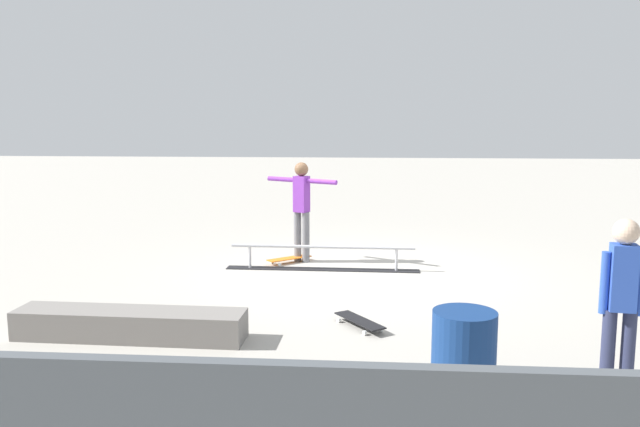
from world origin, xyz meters
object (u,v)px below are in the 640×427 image
object	(u,v)px
skate_ledge	(130,324)
skater_main	(302,204)
trash_bin	(463,357)
skateboard_main	(289,259)
bystander_blue_shirt	(621,299)
loose_skateboard_black	(360,321)
grind_rail	(322,259)

from	to	relation	value
skate_ledge	skater_main	xyz separation A→B (m)	(-1.50, -4.06, 0.83)
skater_main	trash_bin	size ratio (longest dim) A/B	2.10
skateboard_main	bystander_blue_shirt	world-z (taller)	bystander_blue_shirt
bystander_blue_shirt	skate_ledge	bearing A→B (deg)	173.26
skater_main	trash_bin	world-z (taller)	skater_main
skater_main	skateboard_main	world-z (taller)	skater_main
skateboard_main	skater_main	bearing A→B (deg)	-10.74
loose_skateboard_black	trash_bin	xyz separation A→B (m)	(-0.93, 1.97, 0.33)
grind_rail	skate_ledge	xyz separation A→B (m)	(1.90, 3.48, -0.01)
bystander_blue_shirt	trash_bin	xyz separation A→B (m)	(1.34, 0.15, -0.50)
grind_rail	skate_ledge	distance (m)	3.97
skate_ledge	trash_bin	world-z (taller)	trash_bin
skater_main	bystander_blue_shirt	world-z (taller)	skater_main
grind_rail	skater_main	xyz separation A→B (m)	(0.40, -0.58, 0.82)
grind_rail	skate_ledge	bearing A→B (deg)	61.95
skate_ledge	loose_skateboard_black	xyz separation A→B (m)	(-2.56, -0.61, -0.09)
skater_main	loose_skateboard_black	bearing A→B (deg)	-45.25
skate_ledge	skater_main	size ratio (longest dim) A/B	1.52
skateboard_main	trash_bin	distance (m)	5.76
skate_ledge	bystander_blue_shirt	xyz separation A→B (m)	(-4.83, 1.22, 0.75)
skater_main	loose_skateboard_black	size ratio (longest dim) A/B	2.23
loose_skateboard_black	trash_bin	size ratio (longest dim) A/B	0.94
bystander_blue_shirt	skater_main	bearing A→B (deg)	129.67
skater_main	trash_bin	bearing A→B (deg)	-42.16
grind_rail	loose_skateboard_black	bearing A→B (deg)	103.42
skate_ledge	loose_skateboard_black	world-z (taller)	skate_ledge
skateboard_main	loose_skateboard_black	world-z (taller)	same
loose_skateboard_black	bystander_blue_shirt	bearing A→B (deg)	-164.32
loose_skateboard_black	trash_bin	bearing A→B (deg)	169.68
grind_rail	skater_main	distance (m)	1.08
skateboard_main	bystander_blue_shirt	xyz separation A→B (m)	(-3.53, 5.16, 0.84)
grind_rail	loose_skateboard_black	distance (m)	2.95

